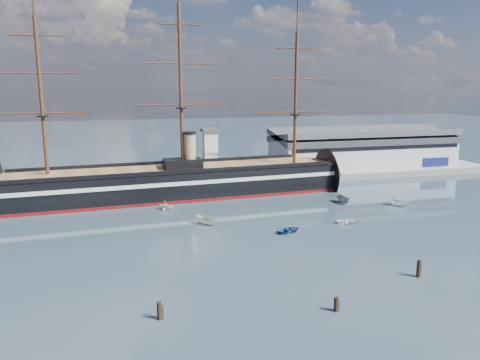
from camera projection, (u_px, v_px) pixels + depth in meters
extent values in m
plane|color=#213443|center=(226.00, 214.00, 110.22)|extent=(600.00, 600.00, 0.00)
cube|color=slate|center=(231.00, 181.00, 146.80)|extent=(180.00, 18.00, 2.00)
cube|color=#B7BABC|center=(363.00, 151.00, 161.28)|extent=(62.00, 20.00, 10.00)
cube|color=#3F4247|center=(363.00, 135.00, 160.14)|extent=(63.00, 21.00, 2.00)
cube|color=silver|center=(210.00, 155.00, 140.36)|extent=(4.00, 4.00, 14.00)
cube|color=#3F4247|center=(210.00, 130.00, 138.83)|extent=(5.00, 5.00, 1.00)
cube|color=black|center=(176.00, 182.00, 126.01)|extent=(88.86, 21.77, 7.00)
cube|color=silver|center=(176.00, 178.00, 125.77)|extent=(90.88, 22.14, 1.00)
cube|color=#570E10|center=(176.00, 195.00, 126.76)|extent=(90.87, 22.10, 0.90)
cone|color=black|center=(333.00, 175.00, 137.82)|extent=(12.01, 16.37, 15.68)
cube|color=brown|center=(175.00, 169.00, 125.28)|extent=(88.78, 20.49, 0.40)
cube|color=black|center=(183.00, 163.00, 125.50)|extent=(10.37, 6.65, 2.50)
cylinder|color=tan|center=(190.00, 150.00, 125.29)|extent=(3.20, 3.20, 9.00)
cylinder|color=#381E0F|center=(41.00, 97.00, 113.28)|extent=(0.90, 0.90, 38.00)
cylinder|color=#381E0F|center=(181.00, 88.00, 121.46)|extent=(0.90, 0.90, 42.00)
cylinder|color=#381E0F|center=(296.00, 99.00, 130.15)|extent=(0.90, 0.90, 36.00)
imported|color=silver|center=(207.00, 225.00, 101.68)|extent=(6.48, 5.74, 2.55)
imported|color=navy|center=(289.00, 232.00, 96.41)|extent=(2.13, 3.46, 1.51)
imported|color=slate|center=(343.00, 203.00, 119.79)|extent=(6.32, 2.77, 2.46)
imported|color=silver|center=(166.00, 210.00, 113.76)|extent=(5.77, 7.04, 2.39)
imported|color=silver|center=(348.00, 224.00, 102.25)|extent=(2.37, 3.43, 1.49)
imported|color=white|center=(399.00, 206.00, 117.05)|extent=(6.87, 5.16, 2.60)
cylinder|color=black|center=(160.00, 319.00, 60.97)|extent=(0.64, 0.64, 3.17)
cylinder|color=black|center=(336.00, 311.00, 63.14)|extent=(0.64, 0.64, 2.76)
cylinder|color=black|center=(418.00, 277.00, 74.29)|extent=(0.64, 0.64, 3.56)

